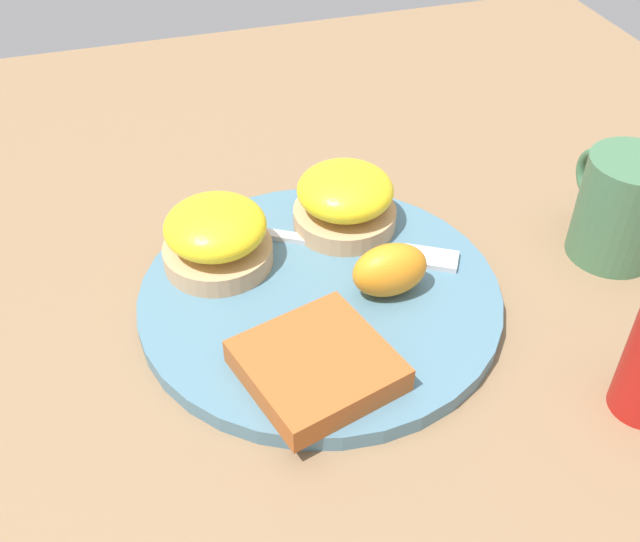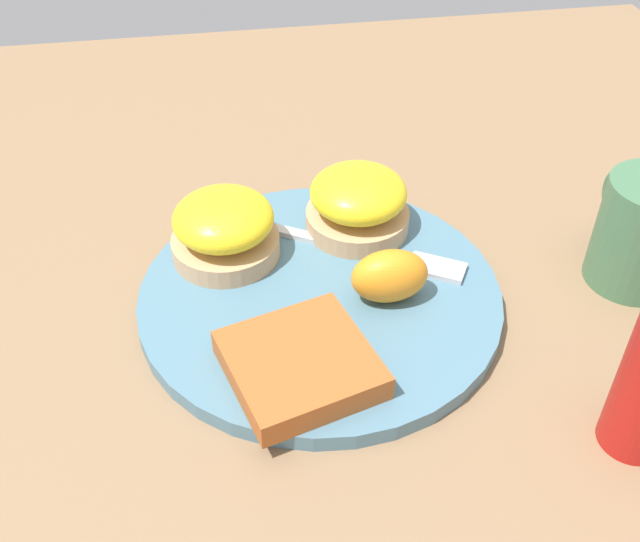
{
  "view_description": "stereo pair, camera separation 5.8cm",
  "coord_description": "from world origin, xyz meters",
  "px_view_note": "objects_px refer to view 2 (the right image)",
  "views": [
    {
      "loc": [
        -0.42,
        0.13,
        0.41
      ],
      "look_at": [
        0.0,
        0.0,
        0.03
      ],
      "focal_mm": 42.0,
      "sensor_mm": 36.0,
      "label": 1
    },
    {
      "loc": [
        -0.43,
        0.07,
        0.41
      ],
      "look_at": [
        0.0,
        0.0,
        0.03
      ],
      "focal_mm": 42.0,
      "sensor_mm": 36.0,
      "label": 2
    }
  ],
  "objects_px": {
    "sandwich_benedict_left": "(358,202)",
    "sandwich_benedict_right": "(224,228)",
    "hashbrown_patty": "(300,364)",
    "fork": "(353,248)",
    "orange_wedge": "(390,276)"
  },
  "relations": [
    {
      "from": "sandwich_benedict_left",
      "to": "sandwich_benedict_right",
      "type": "height_order",
      "value": "same"
    },
    {
      "from": "sandwich_benedict_left",
      "to": "hashbrown_patty",
      "type": "bearing_deg",
      "value": 155.31
    },
    {
      "from": "hashbrown_patty",
      "to": "sandwich_benedict_right",
      "type": "bearing_deg",
      "value": 16.23
    },
    {
      "from": "sandwich_benedict_right",
      "to": "hashbrown_patty",
      "type": "distance_m",
      "value": 0.15
    },
    {
      "from": "sandwich_benedict_right",
      "to": "hashbrown_patty",
      "type": "bearing_deg",
      "value": -163.77
    },
    {
      "from": "sandwich_benedict_right",
      "to": "fork",
      "type": "xyz_separation_m",
      "value": [
        -0.01,
        -0.11,
        -0.02
      ]
    },
    {
      "from": "fork",
      "to": "sandwich_benedict_right",
      "type": "bearing_deg",
      "value": 83.08
    },
    {
      "from": "sandwich_benedict_right",
      "to": "orange_wedge",
      "type": "bearing_deg",
      "value": -121.75
    },
    {
      "from": "hashbrown_patty",
      "to": "fork",
      "type": "bearing_deg",
      "value": -26.32
    },
    {
      "from": "sandwich_benedict_left",
      "to": "orange_wedge",
      "type": "distance_m",
      "value": 0.09
    },
    {
      "from": "sandwich_benedict_left",
      "to": "fork",
      "type": "height_order",
      "value": "sandwich_benedict_left"
    },
    {
      "from": "orange_wedge",
      "to": "hashbrown_patty",
      "type": "bearing_deg",
      "value": 130.47
    },
    {
      "from": "sandwich_benedict_right",
      "to": "hashbrown_patty",
      "type": "xyz_separation_m",
      "value": [
        -0.14,
        -0.04,
        -0.02
      ]
    },
    {
      "from": "sandwich_benedict_right",
      "to": "orange_wedge",
      "type": "height_order",
      "value": "sandwich_benedict_right"
    },
    {
      "from": "sandwich_benedict_left",
      "to": "fork",
      "type": "distance_m",
      "value": 0.04
    }
  ]
}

